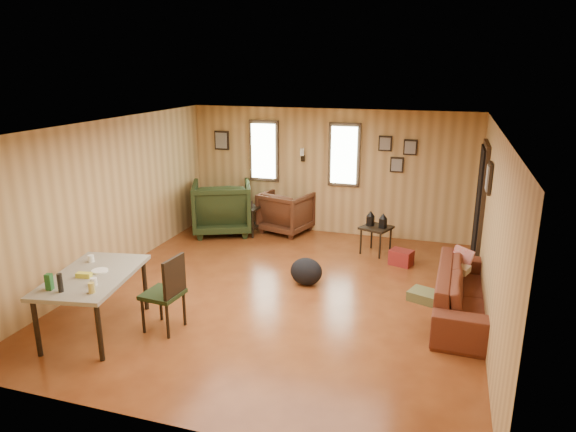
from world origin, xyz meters
The scene contains 11 objects.
room centered at (0.17, 0.27, 1.21)m, with size 5.54×6.04×2.44m.
sofa centered at (2.59, 0.09, 0.43)m, with size 2.19×0.64×0.86m, color #5F2B1B.
recliner_brown centered at (-0.77, 2.76, 0.45)m, with size 0.87×0.81×0.89m, color #4A2716.
recliner_green centered at (-1.96, 2.35, 0.56)m, with size 1.09×1.02×1.12m, color black.
end_table centered at (-1.48, 2.39, 0.38)m, with size 0.56×0.51×0.68m.
side_table centered at (1.08, 2.06, 0.51)m, with size 0.61×0.61×0.75m.
cooler centered at (1.56, 1.64, 0.13)m, with size 0.42×0.35×0.25m.
backpack centered at (0.28, 0.41, 0.21)m, with size 0.55×0.46×0.42m.
sofa_pillows centered at (2.24, 0.06, 0.49)m, with size 0.82×1.58×0.32m.
dining_table centered at (-1.81, -1.72, 0.68)m, with size 1.12×1.60×0.96m.
dining_chair centered at (-0.97, -1.43, 0.55)m, with size 0.48×0.48×0.97m.
Camera 1 is at (2.15, -6.45, 3.16)m, focal length 32.00 mm.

